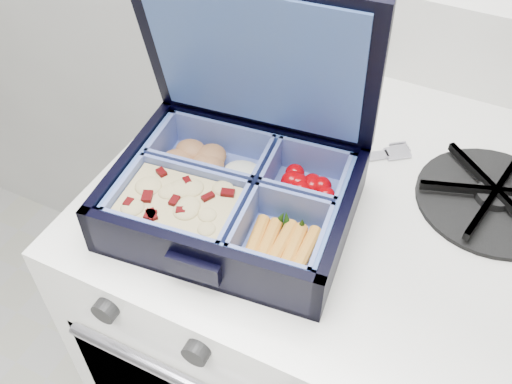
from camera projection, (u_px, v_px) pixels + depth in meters
The scene contains 5 objects.
stove at pixel (321, 342), 0.99m from camera, with size 0.54×0.54×0.82m, color white, non-canonical shape.
bento_box at pixel (233, 197), 0.62m from camera, with size 0.26×0.20×0.06m, color black, non-canonical shape.
burner_grate at pixel (495, 194), 0.65m from camera, with size 0.17×0.17×0.03m, color black.
burner_grate_rear at pixel (307, 85), 0.81m from camera, with size 0.15×0.15×0.02m, color black.
fork at pixel (330, 162), 0.71m from camera, with size 0.02×0.18×0.01m, color #A3A1B0, non-canonical shape.
Camera 1 is at (0.73, 1.21, 1.30)m, focal length 40.00 mm.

